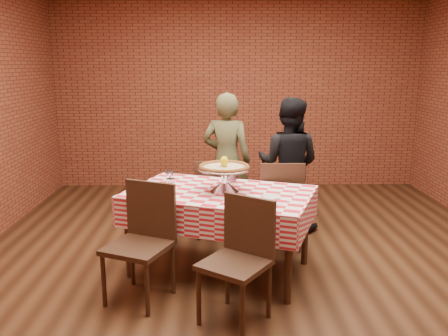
{
  "coord_description": "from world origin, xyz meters",
  "views": [
    {
      "loc": [
        -0.33,
        -4.05,
        1.86
      ],
      "look_at": [
        -0.26,
        0.02,
        0.95
      ],
      "focal_mm": 37.02,
      "sensor_mm": 36.0,
      "label": 1
    }
  ],
  "objects": [
    {
      "name": "lemon",
      "position": [
        -0.26,
        -0.08,
        1.03
      ],
      "size": [
        0.1,
        0.1,
        0.1
      ],
      "primitive_type": "ellipsoid",
      "rotation": [
        0.0,
        0.0,
        -0.77
      ],
      "color": "yellow",
      "rests_on": "pizza"
    },
    {
      "name": "table",
      "position": [
        -0.3,
        -0.08,
        0.38
      ],
      "size": [
        1.82,
        1.45,
        0.75
      ],
      "primitive_type": "cube",
      "rotation": [
        0.0,
        0.0,
        -0.35
      ],
      "color": "#382216",
      "rests_on": "ground"
    },
    {
      "name": "chair_near_right",
      "position": [
        -0.2,
        -0.95,
        0.46
      ],
      "size": [
        0.6,
        0.6,
        0.91
      ],
      "primitive_type": null,
      "rotation": [
        0.0,
        0.0,
        -0.62
      ],
      "color": "#382216",
      "rests_on": "ground"
    },
    {
      "name": "back_wall",
      "position": [
        0.0,
        3.0,
        1.45
      ],
      "size": [
        5.5,
        0.0,
        5.5
      ],
      "primitive_type": "plane",
      "rotation": [
        1.57,
        0.0,
        0.0
      ],
      "color": "brown",
      "rests_on": "ground"
    },
    {
      "name": "diner_olive",
      "position": [
        -0.21,
        1.18,
        0.78
      ],
      "size": [
        0.64,
        0.5,
        1.56
      ],
      "primitive_type": "imported",
      "rotation": [
        0.0,
        0.0,
        2.9
      ],
      "color": "#4D4F2D",
      "rests_on": "ground"
    },
    {
      "name": "water_glass_left",
      "position": [
        -0.74,
        -0.08,
        0.82
      ],
      "size": [
        0.1,
        0.1,
        0.12
      ],
      "primitive_type": "cylinder",
      "rotation": [
        0.0,
        0.0,
        -0.35
      ],
      "color": "white",
      "rests_on": "tablecloth"
    },
    {
      "name": "chair_far_right",
      "position": [
        0.32,
        0.52,
        0.46
      ],
      "size": [
        0.45,
        0.45,
        0.92
      ],
      "primitive_type": null,
      "rotation": [
        0.0,
        0.0,
        3.13
      ],
      "color": "#382216",
      "rests_on": "ground"
    },
    {
      "name": "water_glass_right",
      "position": [
        -0.78,
        0.22,
        0.82
      ],
      "size": [
        0.1,
        0.1,
        0.12
      ],
      "primitive_type": "cylinder",
      "rotation": [
        0.0,
        0.0,
        -0.35
      ],
      "color": "white",
      "rests_on": "tablecloth"
    },
    {
      "name": "sweetener_packet_a",
      "position": [
        0.18,
        -0.47,
        0.76
      ],
      "size": [
        0.05,
        0.04,
        0.0
      ],
      "primitive_type": "cube",
      "rotation": [
        0.0,
        0.0,
        0.08
      ],
      "color": "white",
      "rests_on": "tablecloth"
    },
    {
      "name": "ground",
      "position": [
        0.0,
        0.0,
        0.0
      ],
      "size": [
        6.0,
        6.0,
        0.0
      ],
      "primitive_type": "plane",
      "color": "black",
      "rests_on": "ground"
    },
    {
      "name": "pizza_stand",
      "position": [
        -0.26,
        -0.08,
        0.86
      ],
      "size": [
        0.67,
        0.67,
        0.21
      ],
      "primitive_type": null,
      "rotation": [
        0.0,
        0.0,
        -0.77
      ],
      "color": "silver",
      "rests_on": "tablecloth"
    },
    {
      "name": "chair_near_left",
      "position": [
        -0.95,
        -0.62,
        0.47
      ],
      "size": [
        0.6,
        0.6,
        0.94
      ],
      "primitive_type": null,
      "rotation": [
        0.0,
        0.0,
        -0.42
      ],
      "color": "#382216",
      "rests_on": "ground"
    },
    {
      "name": "sweetener_packet_b",
      "position": [
        0.27,
        -0.4,
        0.76
      ],
      "size": [
        0.06,
        0.05,
        0.0
      ],
      "primitive_type": "cube",
      "rotation": [
        0.0,
        0.0,
        -0.3
      ],
      "color": "white",
      "rests_on": "tablecloth"
    },
    {
      "name": "diner_black",
      "position": [
        0.49,
        1.07,
        0.75
      ],
      "size": [
        0.9,
        0.81,
        1.51
      ],
      "primitive_type": "imported",
      "rotation": [
        0.0,
        0.0,
        2.75
      ],
      "color": "black",
      "rests_on": "ground"
    },
    {
      "name": "chair_far_left",
      "position": [
        -0.34,
        0.82,
        0.44
      ],
      "size": [
        0.44,
        0.44,
        0.87
      ],
      "primitive_type": null,
      "rotation": [
        0.0,
        0.0,
        3.01
      ],
      "color": "#382216",
      "rests_on": "ground"
    },
    {
      "name": "pizza",
      "position": [
        -0.26,
        -0.08,
        0.97
      ],
      "size": [
        0.63,
        0.63,
        0.03
      ],
      "primitive_type": "cylinder",
      "rotation": [
        0.0,
        0.0,
        -0.77
      ],
      "color": "beige",
      "rests_on": "pizza_stand"
    },
    {
      "name": "tablecloth",
      "position": [
        -0.3,
        -0.08,
        0.62
      ],
      "size": [
        1.87,
        1.49,
        0.27
      ],
      "primitive_type": null,
      "rotation": [
        0.0,
        0.0,
        -0.35
      ],
      "color": "red",
      "rests_on": "table"
    },
    {
      "name": "condiment_caddy",
      "position": [
        -0.18,
        0.23,
        0.84
      ],
      "size": [
        0.13,
        0.11,
        0.16
      ],
      "primitive_type": "cube",
      "rotation": [
        0.0,
        0.0,
        -0.25
      ],
      "color": "silver",
      "rests_on": "tablecloth"
    },
    {
      "name": "side_plate",
      "position": [
        0.14,
        -0.29,
        0.76
      ],
      "size": [
        0.2,
        0.2,
        0.01
      ],
      "primitive_type": "cylinder",
      "rotation": [
        0.0,
        0.0,
        -0.35
      ],
      "color": "white",
      "rests_on": "tablecloth"
    }
  ]
}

